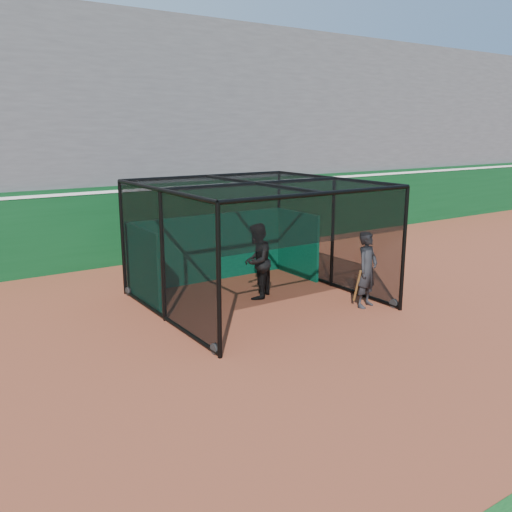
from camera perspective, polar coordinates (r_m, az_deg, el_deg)
ground at (r=10.88m, az=3.40°, el=-9.61°), size 120.00×120.00×0.00m
outfield_wall at (r=17.79m, az=-13.34°, el=3.39°), size 50.00×0.50×2.50m
grandstand at (r=21.13m, az=-17.55°, el=13.33°), size 50.00×7.85×8.95m
batting_cage at (r=13.26m, az=-0.00°, el=1.28°), size 5.06×5.03×2.95m
batter at (r=13.67m, az=0.09°, el=-0.54°), size 1.19×1.15×1.93m
on_deck_player at (r=13.27m, az=11.59°, el=-1.42°), size 0.77×0.61×1.85m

